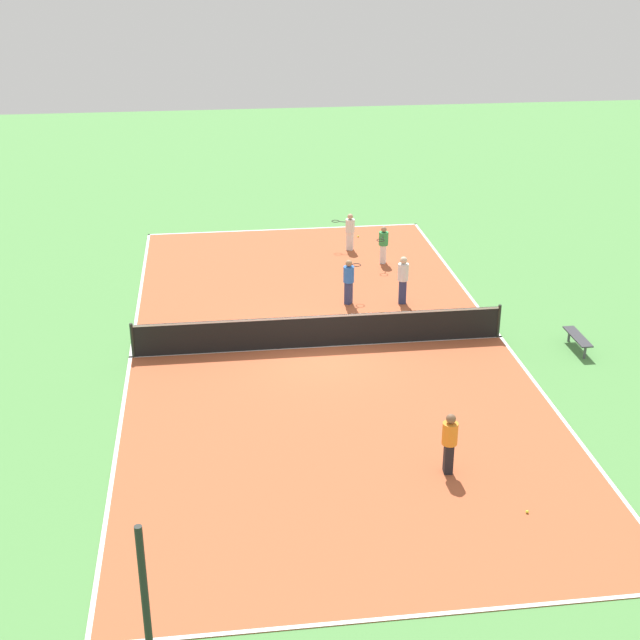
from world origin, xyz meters
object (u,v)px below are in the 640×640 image
Objects in this scene: tennis_net at (320,330)px; tennis_ball_right_alley at (358,236)px; tennis_ball_near_net at (527,512)px; bench at (578,338)px; player_far_white at (350,230)px; player_center_orange at (450,440)px; player_far_green at (383,243)px; player_near_white at (403,277)px; player_near_blue at (349,279)px; fence_post_back_right at (148,626)px.

tennis_ball_right_alley is (-2.91, -10.26, -0.51)m from tennis_net.
bench is at bearing -118.78° from tennis_ball_near_net.
tennis_net reaches higher than tennis_ball_right_alley.
tennis_ball_right_alley is (4.73, -11.41, -0.33)m from bench.
player_far_white reaches higher than tennis_net.
player_center_orange is 1.06× the size of player_far_green.
player_near_white is at bearing 122.66° from player_far_white.
player_near_white reaches higher than player_near_blue.
player_far_white is 5.76m from player_near_white.
player_near_blue is at bearing -171.58° from player_center_orange.
tennis_net reaches higher than tennis_ball_near_net.
tennis_ball_near_net is (-1.06, 17.68, -0.80)m from player_far_white.
player_near_blue is at bearing -5.13° from player_far_green.
player_far_green is (-3.31, -7.05, 0.27)m from tennis_net.
tennis_ball_near_net and tennis_ball_right_alley have the same top height.
player_far_white is at bearing -104.76° from tennis_net.
player_near_blue is at bearing -109.09° from fence_post_back_right.
player_near_white is (-1.80, 0.22, 0.06)m from player_near_blue.
player_center_orange is 1.04× the size of player_far_white.
fence_post_back_right reaches higher than player_near_white.
bench is at bearing 147.23° from player_near_white.
player_far_white is 0.94× the size of player_near_blue.
fence_post_back_right is at bearing 76.00° from player_near_white.
player_center_orange is at bearing -53.92° from tennis_ball_near_net.
fence_post_back_right reaches higher than bench.
player_far_green reaches higher than tennis_ball_right_alley.
player_near_blue reaches higher than player_far_white.
fence_post_back_right reaches higher than player_far_green.
player_center_orange is 10.27m from player_near_white.
fence_post_back_right is (7.68, 20.43, 1.01)m from player_far_green.
bench is at bearing 112.50° from tennis_ball_right_alley.
fence_post_back_right reaches higher than tennis_ball_near_net.
tennis_ball_right_alley is (0.45, -19.19, 0.00)m from tennis_ball_near_net.
player_near_blue is (0.91, 5.47, 0.05)m from player_far_white.
player_far_white is at bearing -70.41° from player_near_white.
player_center_orange is at bearing -141.18° from player_near_blue.
player_near_blue is 22.89× the size of tennis_ball_right_alley.
fence_post_back_right is (4.37, 13.38, 1.28)m from tennis_net.
player_far_white is at bearing -106.79° from fence_post_back_right.
bench is 1.03× the size of player_far_white.
player_near_white is 0.45× the size of fence_post_back_right.
player_far_white is 5.55m from player_near_blue.
player_center_orange reaches higher than player_far_white.
player_far_white is at bearing -86.58° from tennis_ball_near_net.
player_far_white is at bearing 68.27° from tennis_ball_right_alley.
player_center_orange is 0.92× the size of player_near_white.
player_near_blue is at bearing -125.37° from bench.
fence_post_back_right is at bearing 71.91° from tennis_net.
tennis_ball_near_net is 19.19m from tennis_ball_right_alley.
player_center_orange is at bearing -42.87° from bench.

